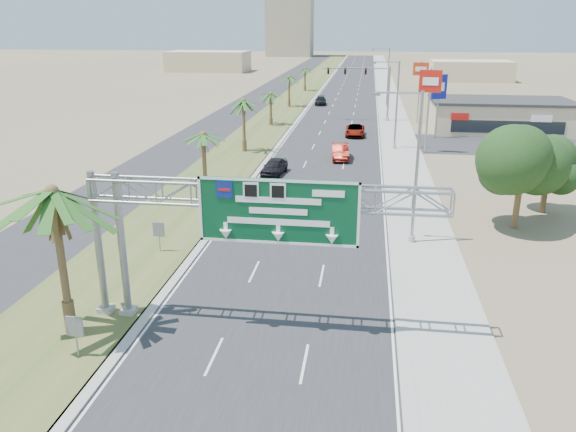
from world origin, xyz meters
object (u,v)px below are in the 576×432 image
(palm_near, at_px, (52,193))
(sign_gantry, at_px, (246,206))
(car_right_lane, at_px, (355,131))
(pole_sign_red_far, at_px, (420,74))
(car_mid_lane, at_px, (340,152))
(car_left_lane, at_px, (274,167))
(store_building, at_px, (499,116))
(signal_mast, at_px, (375,88))
(pole_sign_blue, at_px, (439,90))
(pole_sign_red_near, at_px, (430,87))
(car_far, at_px, (321,101))

(palm_near, bearing_deg, sign_gantry, 13.32)
(car_right_lane, distance_m, pole_sign_red_far, 15.79)
(car_mid_lane, bearing_deg, car_left_lane, -133.70)
(car_right_lane, bearing_deg, store_building, 18.33)
(car_left_lane, bearing_deg, car_right_lane, 77.78)
(signal_mast, relative_size, pole_sign_blue, 1.26)
(store_building, xyz_separation_m, pole_sign_blue, (-9.07, -6.50, 4.11))
(car_left_lane, distance_m, pole_sign_red_far, 36.77)
(signal_mast, distance_m, pole_sign_red_near, 22.42)
(car_far, xyz_separation_m, pole_sign_red_near, (15.14, -38.35, 6.68))
(car_mid_lane, height_order, pole_sign_blue, pole_sign_blue)
(car_mid_lane, xyz_separation_m, pole_sign_blue, (11.43, 13.58, 5.29))
(signal_mast, distance_m, car_mid_lane, 26.61)
(pole_sign_blue, bearing_deg, signal_mast, 121.87)
(car_right_lane, bearing_deg, sign_gantry, -94.68)
(car_mid_lane, height_order, pole_sign_red_near, pole_sign_red_near)
(palm_near, xyz_separation_m, car_mid_lane, (10.70, 37.93, -6.10))
(pole_sign_red_near, relative_size, pole_sign_red_far, 1.06)
(store_building, height_order, pole_sign_red_near, pole_sign_red_near)
(car_left_lane, height_order, pole_sign_red_near, pole_sign_red_near)
(car_left_lane, height_order, car_right_lane, car_left_lane)
(palm_near, distance_m, store_building, 66.04)
(car_right_lane, height_order, car_far, car_right_lane)
(signal_mast, relative_size, store_building, 0.57)
(store_building, distance_m, car_right_lane, 20.37)
(palm_near, distance_m, car_mid_lane, 39.88)
(palm_near, distance_m, pole_sign_red_near, 46.94)
(car_right_lane, bearing_deg, car_mid_lane, -95.49)
(palm_near, relative_size, car_mid_lane, 1.66)
(palm_near, height_order, pole_sign_blue, palm_near)
(sign_gantry, distance_m, car_right_lane, 50.00)
(car_right_lane, height_order, pole_sign_red_far, pole_sign_red_far)
(palm_near, relative_size, car_right_lane, 1.59)
(palm_near, xyz_separation_m, pole_sign_red_far, (20.73, 63.01, 0.09))
(pole_sign_red_far, bearing_deg, store_building, -25.56)
(pole_sign_blue, bearing_deg, car_far, 120.42)
(sign_gantry, bearing_deg, car_far, 92.33)
(car_mid_lane, relative_size, pole_sign_blue, 0.61)
(palm_near, xyz_separation_m, car_left_lane, (4.72, 30.50, -6.15))
(palm_near, relative_size, car_left_lane, 1.82)
(sign_gantry, xyz_separation_m, car_mid_lane, (2.56, 36.00, -5.23))
(signal_mast, relative_size, pole_sign_red_near, 1.10)
(store_building, relative_size, car_left_lane, 3.93)
(signal_mast, bearing_deg, car_right_lane, -101.07)
(car_left_lane, distance_m, car_mid_lane, 9.53)
(car_left_lane, distance_m, car_far, 50.28)
(car_right_lane, height_order, pole_sign_blue, pole_sign_blue)
(sign_gantry, relative_size, pole_sign_red_near, 1.79)
(sign_gantry, xyz_separation_m, palm_near, (-8.14, -1.93, 0.87))
(store_building, bearing_deg, pole_sign_red_near, -125.57)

